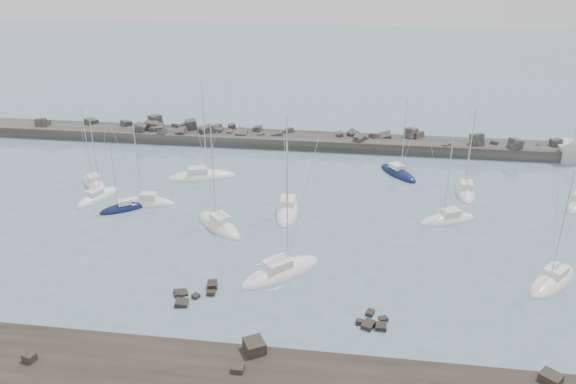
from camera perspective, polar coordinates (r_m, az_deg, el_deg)
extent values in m
plane|color=slate|center=(64.03, -3.87, -6.25)|extent=(400.00, 400.00, 0.00)
cube|color=black|center=(47.85, -5.11, -17.38)|extent=(1.01, 0.96, 0.44)
cube|color=black|center=(49.41, -3.42, -15.34)|extent=(2.30, 2.35, 1.01)
cube|color=black|center=(51.14, 25.14, -16.68)|extent=(2.07, 2.04, 0.66)
cube|color=black|center=(53.03, -24.79, -15.00)|extent=(1.15, 1.02, 0.66)
cube|color=black|center=(58.09, -10.86, -10.21)|extent=(1.78, 1.67, 0.92)
cube|color=black|center=(58.43, -7.66, -9.47)|extent=(1.18, 1.36, 1.19)
cube|color=black|center=(57.47, -7.81, -10.21)|extent=(0.89, 0.82, 0.75)
cube|color=black|center=(57.18, -9.34, -10.41)|extent=(0.90, 0.92, 0.49)
cube|color=black|center=(57.99, -10.86, -10.15)|extent=(1.33, 1.27, 0.85)
cube|color=black|center=(56.46, -10.76, -11.20)|extent=(1.52, 1.28, 1.33)
cube|color=black|center=(54.69, 8.34, -12.04)|extent=(0.96, 1.02, 0.50)
cube|color=black|center=(53.52, 7.29, -13.08)|extent=(0.84, 0.75, 0.80)
cube|color=black|center=(53.21, 8.17, -13.33)|extent=(1.46, 1.57, 0.85)
cube|color=black|center=(53.10, 9.44, -13.36)|extent=(1.04, 0.95, 0.78)
cube|color=black|center=(54.39, 9.67, -12.75)|extent=(1.04, 1.02, 0.84)
cube|color=#302D2B|center=(99.41, -3.77, 5.09)|extent=(115.00, 6.00, 3.20)
cube|color=#302D2B|center=(98.29, 22.08, 4.47)|extent=(2.67, 2.59, 2.18)
cube|color=#302D2B|center=(101.66, -7.24, 6.45)|extent=(2.45, 2.24, 1.73)
cube|color=#302D2B|center=(101.69, -5.71, 6.59)|extent=(1.48, 1.58, 1.38)
cube|color=#302D2B|center=(100.84, -8.60, 6.19)|extent=(1.85, 1.61, 1.66)
cube|color=#302D2B|center=(100.64, -7.15, 6.11)|extent=(1.90, 1.84, 1.75)
cube|color=#302D2B|center=(120.04, -27.18, 6.41)|extent=(1.32, 1.29, 0.73)
cube|color=#302D2B|center=(100.93, -12.65, 5.99)|extent=(1.73, 1.79, 1.60)
cube|color=#302D2B|center=(97.10, 7.71, 5.29)|extent=(1.83, 1.81, 1.05)
cube|color=#302D2B|center=(98.24, 6.54, 5.92)|extent=(1.83, 2.10, 1.65)
cube|color=#302D2B|center=(105.99, -12.88, 6.79)|extent=(1.66, 1.58, 1.01)
cube|color=#302D2B|center=(101.65, 24.15, 4.33)|extent=(1.32, 1.39, 1.11)
cube|color=#302D2B|center=(97.56, 5.27, 5.83)|extent=(1.40, 1.54, 1.13)
cube|color=#302D2B|center=(104.02, -10.59, 6.49)|extent=(2.97, 2.75, 2.08)
cube|color=#302D2B|center=(98.38, -2.83, 5.76)|extent=(1.92, 1.87, 1.06)
cube|color=#302D2B|center=(99.51, -0.01, 6.14)|extent=(2.52, 2.35, 1.69)
cube|color=#302D2B|center=(107.05, -14.91, 6.38)|extent=(1.37, 1.32, 1.16)
cube|color=#302D2B|center=(104.53, -11.40, 6.64)|extent=(1.28, 1.32, 0.83)
cube|color=#302D2B|center=(100.23, -3.10, 6.35)|extent=(1.72, 1.55, 1.47)
cube|color=#302D2B|center=(114.65, -23.80, 6.49)|extent=(2.44, 2.78, 1.91)
cube|color=#302D2B|center=(98.37, 9.88, 5.52)|extent=(2.34, 2.10, 2.23)
cube|color=#302D2B|center=(98.11, -1.06, 5.75)|extent=(2.35, 2.00, 1.58)
cube|color=#302D2B|center=(99.31, 12.89, 5.52)|extent=(3.06, 3.06, 1.98)
cube|color=#302D2B|center=(107.30, -16.12, 6.55)|extent=(2.39, 2.34, 1.95)
cube|color=#302D2B|center=(97.52, 7.10, 5.69)|extent=(1.74, 1.96, 1.19)
cube|color=#302D2B|center=(97.86, 18.63, 5.04)|extent=(2.52, 2.47, 2.46)
cube|color=#302D2B|center=(96.43, 15.79, 4.50)|extent=(2.32, 2.25, 1.23)
cube|color=#302D2B|center=(95.30, 7.18, 5.36)|extent=(1.99, 2.07, 1.40)
cube|color=#302D2B|center=(99.48, 20.22, 4.65)|extent=(1.62, 1.52, 1.26)
cube|color=#302D2B|center=(95.66, 14.74, 4.33)|extent=(1.11, 1.10, 0.99)
cube|color=#302D2B|center=(112.24, -23.60, 6.32)|extent=(2.22, 2.34, 2.20)
cube|color=#302D2B|center=(97.70, 8.72, 5.57)|extent=(1.95, 2.07, 1.55)
cube|color=#302D2B|center=(105.93, -13.33, 7.05)|extent=(3.06, 2.96, 2.25)
cube|color=#302D2B|center=(99.03, 12.36, 5.81)|extent=(2.70, 3.03, 2.21)
cube|color=#302D2B|center=(96.35, 7.53, 5.35)|extent=(1.71, 1.54, 1.25)
cube|color=#302D2B|center=(101.82, -7.26, 6.14)|extent=(1.52, 1.50, 0.85)
cube|color=#302D2B|center=(99.77, -5.94, 5.99)|extent=(1.07, 1.36, 1.44)
cube|color=#302D2B|center=(100.32, -8.22, 6.12)|extent=(3.12, 2.90, 2.40)
cube|color=#302D2B|center=(102.98, -13.46, 6.10)|extent=(1.93, 1.87, 1.50)
cube|color=#302D2B|center=(100.56, -10.74, 5.92)|extent=(1.96, 2.25, 2.22)
cube|color=#302D2B|center=(104.07, -13.18, 6.49)|extent=(1.99, 1.75, 1.39)
cube|color=#302D2B|center=(102.21, -9.82, 6.71)|extent=(2.34, 2.43, 2.13)
cube|color=#302D2B|center=(103.10, -14.72, 6.27)|extent=(2.15, 1.97, 2.10)
cube|color=#302D2B|center=(104.13, -13.70, 6.53)|extent=(2.54, 1.96, 1.90)
cube|color=#302D2B|center=(110.45, -19.36, 6.70)|extent=(2.74, 2.69, 1.67)
cube|color=#302D2B|center=(98.89, -4.70, 5.93)|extent=(1.91, 2.51, 1.86)
cube|color=#302D2B|center=(101.72, -7.12, 6.35)|extent=(1.56, 1.71, 1.83)
cube|color=#302D2B|center=(102.28, 25.57, 4.51)|extent=(2.04, 1.84, 1.68)
cube|color=#302D2B|center=(103.30, -13.11, 6.23)|extent=(2.62, 2.68, 2.19)
ellipsoid|color=white|center=(86.71, -19.12, 0.80)|extent=(6.81, 7.29, 1.97)
cube|color=white|center=(85.94, -19.16, 1.42)|extent=(2.57, 2.62, 0.64)
cylinder|color=silver|center=(85.25, -19.77, 4.64)|extent=(0.11, 0.11, 10.30)
cylinder|color=silver|center=(85.24, -19.11, 1.68)|extent=(2.08, 2.35, 0.09)
ellipsoid|color=#0F163F|center=(77.06, -16.45, -1.74)|extent=(5.93, 4.94, 1.76)
cube|color=white|center=(76.67, -16.32, -0.98)|extent=(2.05, 1.94, 0.63)
cylinder|color=silver|center=(75.14, -17.22, 1.47)|extent=(0.11, 0.11, 8.04)
cylinder|color=silver|center=(76.50, -16.07, -0.52)|extent=(2.00, 1.45, 0.09)
ellipsoid|color=white|center=(81.53, -18.76, -0.61)|extent=(4.68, 7.77, 1.93)
cube|color=white|center=(80.87, -19.05, 0.02)|extent=(2.11, 2.46, 0.62)
cylinder|color=silver|center=(79.80, -19.01, 3.36)|extent=(0.11, 0.11, 10.03)
cylinder|color=silver|center=(80.33, -19.36, 0.27)|extent=(1.09, 2.82, 0.09)
ellipsoid|color=white|center=(85.13, -8.75, 1.47)|extent=(10.56, 6.08, 2.33)
cube|color=white|center=(84.63, -9.15, 2.27)|extent=(3.31, 2.80, 0.68)
cylinder|color=silver|center=(82.53, -8.52, 6.52)|extent=(0.12, 0.12, 13.62)
cylinder|color=silver|center=(84.41, -9.65, 2.64)|extent=(3.87, 1.33, 0.10)
ellipsoid|color=white|center=(70.13, -7.02, -3.50)|extent=(8.13, 8.18, 2.34)
cube|color=white|center=(69.17, -6.89, -2.62)|extent=(3.00, 3.00, 0.77)
cylinder|color=silver|center=(67.82, -7.61, 1.94)|extent=(0.13, 0.13, 11.89)
cylinder|color=silver|center=(68.37, -6.66, -2.27)|extent=(2.56, 2.58, 0.11)
ellipsoid|color=white|center=(73.26, -0.06, -2.06)|extent=(3.20, 9.22, 2.42)
cube|color=white|center=(73.06, -0.03, -0.90)|extent=(1.94, 2.63, 0.80)
cylinder|color=silver|center=(69.75, -0.12, 3.00)|extent=(0.14, 0.14, 12.30)
cylinder|color=silver|center=(73.33, 0.02, -0.16)|extent=(0.27, 3.65, 0.11)
ellipsoid|color=white|center=(60.17, -0.68, -8.28)|extent=(9.25, 9.19, 2.45)
cube|color=white|center=(59.17, -1.08, -7.27)|extent=(3.39, 3.39, 0.76)
cylinder|color=silver|center=(56.85, -0.07, -1.38)|extent=(0.13, 0.13, 13.44)
cylinder|color=silver|center=(58.47, -1.65, -6.88)|extent=(2.91, 2.88, 0.11)
ellipsoid|color=#0F163F|center=(87.01, 11.11, 1.79)|extent=(6.63, 8.03, 2.03)
cube|color=white|center=(86.87, 11.02, 2.60)|extent=(2.61, 2.77, 0.64)
cylinder|color=silver|center=(84.42, 11.71, 5.60)|extent=(0.11, 0.11, 10.86)
cylinder|color=silver|center=(87.08, 10.82, 3.09)|extent=(1.91, 2.70, 0.09)
ellipsoid|color=white|center=(73.77, 15.86, -2.84)|extent=(7.95, 5.34, 2.02)
cube|color=white|center=(73.46, 16.22, -1.97)|extent=(2.59, 2.29, 0.66)
cylinder|color=silver|center=(71.05, 15.98, 1.44)|extent=(0.11, 0.11, 10.34)
cylinder|color=silver|center=(73.48, 16.63, -1.48)|extent=(2.82, 1.36, 0.09)
ellipsoid|color=white|center=(82.91, 17.54, -0.04)|extent=(2.92, 8.29, 2.29)
cube|color=white|center=(82.02, 17.68, 0.72)|extent=(1.76, 2.37, 0.79)
cylinder|color=silver|center=(81.25, 18.05, 4.34)|extent=(0.13, 0.13, 11.04)
cylinder|color=silver|center=(81.22, 17.78, 1.04)|extent=(0.27, 3.27, 0.11)
ellipsoid|color=white|center=(64.81, 25.25, -8.29)|extent=(7.53, 8.41, 2.16)
cube|color=white|center=(64.56, 25.60, -7.19)|extent=(2.88, 2.98, 0.68)
cylinder|color=silver|center=(61.16, 26.09, -3.14)|extent=(0.12, 0.12, 11.67)
cylinder|color=silver|center=(64.77, 25.91, -6.50)|extent=(2.25, 2.75, 0.10)
ellipsoid|color=white|center=(77.96, -14.17, -1.17)|extent=(7.72, 2.87, 2.10)
cube|color=white|center=(77.34, -14.00, -0.34)|extent=(2.22, 1.67, 0.72)
cylinder|color=silver|center=(75.89, -15.06, 2.96)|extent=(0.12, 0.12, 10.23)
cylinder|color=silver|center=(76.92, -13.67, 0.11)|extent=(3.03, 0.31, 0.10)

